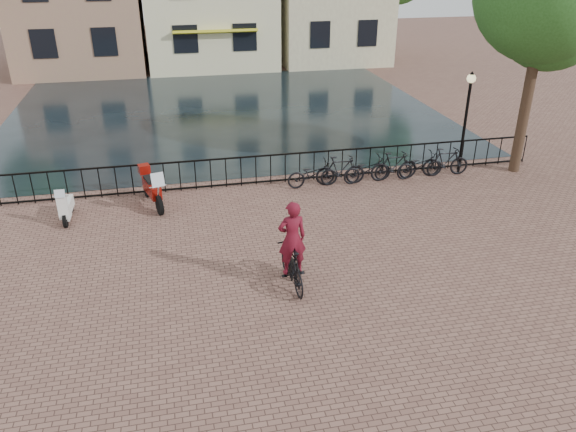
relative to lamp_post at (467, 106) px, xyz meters
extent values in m
plane|color=brown|center=(-7.20, -7.60, -2.38)|extent=(100.00, 100.00, 0.00)
plane|color=black|center=(-7.20, 9.70, -2.38)|extent=(20.00, 20.00, 0.00)
cube|color=black|center=(-7.20, 0.40, -1.38)|extent=(20.00, 0.05, 0.05)
cube|color=black|center=(-7.20, 0.40, -2.30)|extent=(20.00, 0.05, 0.05)
cube|color=gold|center=(-6.70, 17.70, 0.22)|extent=(5.00, 0.60, 0.15)
cylinder|color=black|center=(-18.20, 19.40, 0.77)|extent=(0.36, 0.36, 6.30)
cylinder|color=black|center=(2.00, -0.30, 0.42)|extent=(0.36, 0.36, 5.60)
cylinder|color=black|center=(4.80, 19.40, 0.60)|extent=(0.36, 0.36, 5.95)
cylinder|color=black|center=(0.00, 0.00, -0.78)|extent=(0.10, 0.10, 3.20)
sphere|color=beige|center=(0.00, 0.00, 0.92)|extent=(0.30, 0.30, 0.30)
imported|color=black|center=(-7.38, -5.88, -1.82)|extent=(0.64, 1.89, 1.12)
imported|color=#5A0D1B|center=(-7.38, -5.88, -0.93)|extent=(0.83, 0.57, 2.19)
imported|color=black|center=(-5.40, -0.20, -1.93)|extent=(1.74, 0.66, 0.90)
imported|color=black|center=(-4.45, -0.20, -1.88)|extent=(1.69, 0.59, 1.00)
imported|color=black|center=(-3.50, -0.20, -1.93)|extent=(1.76, 0.75, 0.90)
imported|color=black|center=(-2.55, -0.20, -1.88)|extent=(1.67, 0.48, 1.00)
imported|color=black|center=(-1.60, -0.20, -1.93)|extent=(1.76, 0.72, 0.90)
imported|color=black|center=(-0.65, -0.20, -1.88)|extent=(1.69, 0.56, 1.00)
camera|label=1|loc=(-9.89, -16.87, 4.96)|focal=35.00mm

